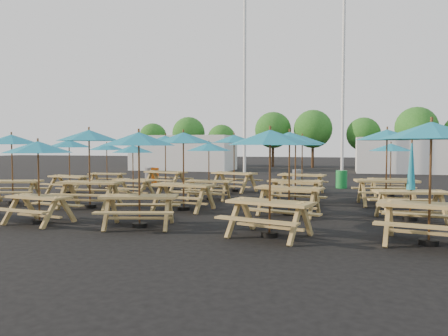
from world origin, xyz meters
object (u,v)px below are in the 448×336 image
(picnic_unit_5, at_px, (89,141))
(waste_bin_1, at_px, (154,176))
(picnic_unit_6, at_px, (133,153))
(picnic_unit_15, at_px, (302,144))
(picnic_unit_17, at_px, (411,184))
(picnic_unit_4, at_px, (38,153))
(picnic_unit_3, at_px, (107,150))
(picnic_unit_9, at_px, (183,143))
(picnic_unit_12, at_px, (270,145))
(picnic_unit_14, at_px, (296,145))
(waste_bin_3, at_px, (341,179))
(picnic_unit_10, at_px, (209,151))
(picnic_unit_1, at_px, (12,144))
(picnic_unit_18, at_px, (387,140))
(picnic_unit_7, at_px, (165,143))
(picnic_unit_2, at_px, (69,147))
(picnic_unit_16, at_px, (431,139))
(picnic_unit_11, at_px, (234,143))
(picnic_unit_19, at_px, (391,151))
(waste_bin_2, at_px, (297,178))
(picnic_unit_13, at_px, (289,144))
(picnic_unit_8, at_px, (139,146))
(waste_bin_0, at_px, (150,176))

(picnic_unit_5, bearing_deg, waste_bin_1, 96.07)
(picnic_unit_5, xyz_separation_m, picnic_unit_6, (0.01, 2.96, -0.42))
(picnic_unit_15, distance_m, picnic_unit_17, 6.75)
(picnic_unit_4, bearing_deg, picnic_unit_3, 117.61)
(picnic_unit_9, bearing_deg, picnic_unit_5, -166.11)
(picnic_unit_12, bearing_deg, picnic_unit_14, 106.27)
(picnic_unit_3, relative_size, waste_bin_3, 2.55)
(picnic_unit_10, bearing_deg, picnic_unit_1, -156.47)
(picnic_unit_9, bearing_deg, picnic_unit_4, -123.10)
(picnic_unit_4, relative_size, waste_bin_1, 2.58)
(picnic_unit_18, relative_size, waste_bin_3, 3.10)
(picnic_unit_1, xyz_separation_m, picnic_unit_9, (6.19, 0.21, 0.03))
(picnic_unit_6, xyz_separation_m, picnic_unit_9, (3.08, -2.62, 0.34))
(picnic_unit_7, bearing_deg, picnic_unit_12, -40.82)
(picnic_unit_2, xyz_separation_m, picnic_unit_16, (12.61, -6.05, 0.21))
(picnic_unit_4, xyz_separation_m, picnic_unit_11, (2.94, 8.83, 0.30))
(picnic_unit_2, height_order, picnic_unit_5, picnic_unit_5)
(picnic_unit_4, height_order, picnic_unit_19, picnic_unit_4)
(picnic_unit_19, bearing_deg, picnic_unit_10, -162.58)
(waste_bin_3, bearing_deg, picnic_unit_16, -81.18)
(picnic_unit_18, distance_m, waste_bin_1, 12.53)
(picnic_unit_15, relative_size, picnic_unit_19, 1.16)
(waste_bin_1, bearing_deg, picnic_unit_2, -102.55)
(waste_bin_2, xyz_separation_m, waste_bin_3, (2.06, -0.10, 0.00))
(picnic_unit_2, distance_m, picnic_unit_5, 4.46)
(picnic_unit_7, xyz_separation_m, picnic_unit_11, (3.24, -0.09, 0.01))
(picnic_unit_11, bearing_deg, picnic_unit_10, -75.56)
(picnic_unit_13, bearing_deg, picnic_unit_18, 53.20)
(picnic_unit_6, bearing_deg, picnic_unit_4, -75.81)
(waste_bin_2, bearing_deg, picnic_unit_8, -102.87)
(picnic_unit_10, distance_m, picnic_unit_16, 8.74)
(picnic_unit_9, relative_size, picnic_unit_16, 0.97)
(picnic_unit_9, xyz_separation_m, picnic_unit_16, (6.48, -3.13, 0.06))
(picnic_unit_3, relative_size, picnic_unit_5, 0.83)
(picnic_unit_11, bearing_deg, waste_bin_0, 171.08)
(picnic_unit_6, xyz_separation_m, picnic_unit_15, (6.19, 2.96, 0.34))
(picnic_unit_18, distance_m, waste_bin_2, 7.02)
(picnic_unit_5, distance_m, picnic_unit_11, 6.82)
(picnic_unit_10, relative_size, picnic_unit_17, 0.89)
(picnic_unit_18, bearing_deg, picnic_unit_19, 74.11)
(picnic_unit_12, relative_size, picnic_unit_14, 1.00)
(picnic_unit_13, relative_size, picnic_unit_18, 0.94)
(picnic_unit_5, xyz_separation_m, picnic_unit_19, (9.65, 5.95, -0.37))
(picnic_unit_8, xyz_separation_m, picnic_unit_18, (6.20, 5.78, 0.18))
(picnic_unit_14, bearing_deg, picnic_unit_19, 46.20)
(picnic_unit_14, bearing_deg, waste_bin_0, 150.29)
(picnic_unit_5, relative_size, picnic_unit_18, 0.99)
(picnic_unit_16, bearing_deg, picnic_unit_14, 130.72)
(picnic_unit_9, xyz_separation_m, picnic_unit_14, (3.16, 2.65, -0.06))
(picnic_unit_11, height_order, picnic_unit_16, picnic_unit_16)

